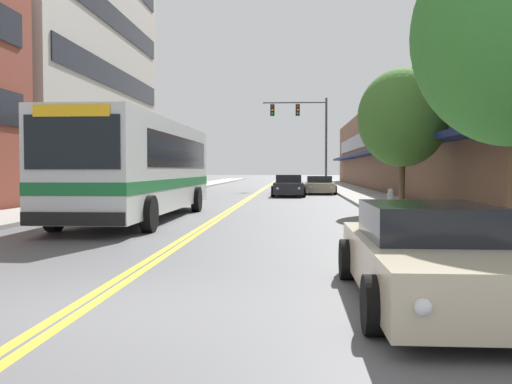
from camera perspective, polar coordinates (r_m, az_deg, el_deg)
name	(u,v)px	position (r m, az deg, el deg)	size (l,w,h in m)	color
ground_plane	(260,191)	(43.73, 0.38, 0.08)	(240.00, 240.00, 0.00)	#565659
sidewalk_left	(170,190)	(44.70, -8.63, 0.19)	(3.03, 106.00, 0.14)	#9E9B96
sidewalk_right	(352,191)	(43.87, 9.57, 0.14)	(3.03, 106.00, 0.14)	#9E9B96
centre_line	(260,191)	(43.73, 0.38, 0.08)	(0.34, 106.00, 0.01)	yellow
storefront_row_right	(429,145)	(44.81, 16.94, 4.53)	(9.10, 68.00, 7.04)	brown
city_bus	(143,165)	(19.94, -11.27, 2.68)	(2.92, 12.27, 3.27)	silver
car_slate_blue_parked_left_mid	(172,187)	(33.07, -8.37, 0.46)	(2.11, 4.83, 1.40)	#475675
car_champagne_parked_right_foreground	(429,256)	(7.65, 16.95, -6.16)	(2.04, 4.91, 1.25)	beige
car_beige_parked_right_mid	(319,185)	(39.34, 6.34, 0.65)	(2.19, 4.30, 1.23)	#BCAD89
car_charcoal_moving_lead	(289,186)	(35.74, 3.29, 0.59)	(2.07, 4.60, 1.35)	#232328
traffic_signal_mast	(306,126)	(46.50, 5.02, 6.64)	(5.20, 0.38, 7.43)	#47474C
street_tree_right_mid	(403,118)	(22.87, 14.45, 7.20)	(3.45, 3.45, 5.44)	brown
fire_hydrant	(390,201)	(20.20, 13.29, -0.92)	(0.31, 0.23, 0.89)	#B7B7BC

